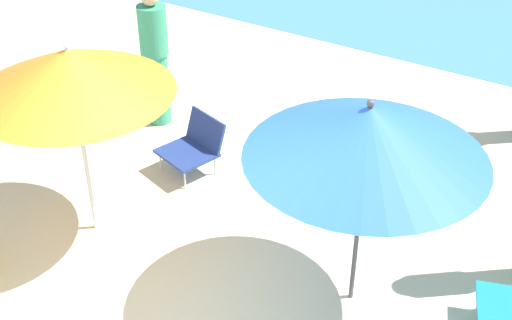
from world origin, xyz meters
The scene contains 4 objects.
umbrella_blue centered at (1.20, 1.47, 1.65)m, with size 1.86×1.86×1.93m.
umbrella_orange centered at (-1.31, 1.02, 1.68)m, with size 1.75×1.75×1.95m.
beach_chair_b centered at (-1.08, 2.35, 0.31)m, with size 0.70×0.72×0.59m.
person_b centered at (-2.05, 2.97, 0.84)m, with size 0.33×0.33×1.66m.
Camera 1 is at (2.80, -2.66, 4.31)m, focal length 49.09 mm.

